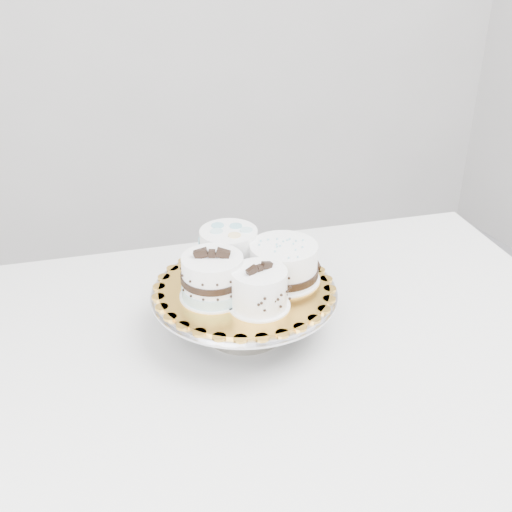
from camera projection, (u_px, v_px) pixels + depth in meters
name	position (u px, v px, depth m)	size (l,w,h in m)	color
table	(256.00, 380.00, 1.16)	(1.38, 1.04, 0.75)	silver
cake_stand	(244.00, 302.00, 1.14)	(0.33, 0.33, 0.09)	gray
cake_board	(244.00, 288.00, 1.12)	(0.30, 0.30, 0.00)	gold
cake_swirl	(259.00, 289.00, 1.05)	(0.11, 0.11, 0.08)	white
cake_banded	(213.00, 278.00, 1.08)	(0.14, 0.14, 0.09)	white
cake_dots	(229.00, 249.00, 1.16)	(0.13, 0.13, 0.08)	white
cake_ribbon	(284.00, 263.00, 1.13)	(0.14, 0.13, 0.07)	white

